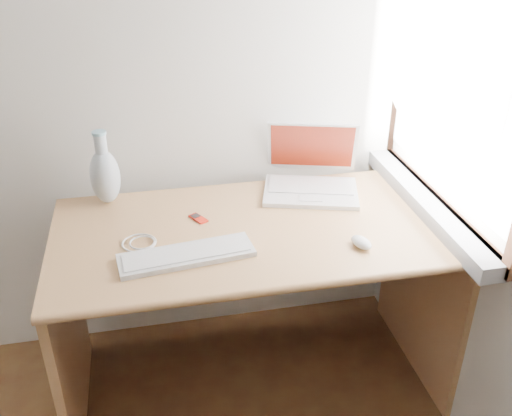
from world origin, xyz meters
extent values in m
cube|color=white|center=(1.75, 1.30, 1.32)|extent=(0.01, 0.90, 1.00)
cube|color=gray|center=(1.69, 1.30, 0.79)|extent=(0.10, 0.96, 0.06)
cube|color=white|center=(1.67, 1.30, 1.35)|extent=(0.02, 0.84, 0.92)
cube|color=tan|center=(1.03, 1.30, 0.75)|extent=(1.45, 0.72, 0.03)
cube|color=tan|center=(0.32, 1.30, 0.37)|extent=(0.03, 0.68, 0.73)
cube|color=tan|center=(1.74, 1.30, 0.37)|extent=(0.03, 0.68, 0.73)
cube|color=tan|center=(1.03, 1.65, 0.49)|extent=(1.39, 0.03, 0.49)
cube|color=white|center=(1.30, 1.51, 0.77)|extent=(0.43, 0.35, 0.02)
cube|color=white|center=(1.30, 1.51, 0.79)|extent=(0.36, 0.23, 0.00)
cube|color=white|center=(1.30, 1.64, 0.90)|extent=(0.38, 0.19, 0.24)
cube|color=maroon|center=(1.30, 1.64, 0.90)|extent=(0.35, 0.17, 0.21)
cube|color=silver|center=(0.77, 1.15, 0.78)|extent=(0.46, 0.19, 0.02)
cube|color=white|center=(0.77, 1.15, 0.79)|extent=(0.42, 0.15, 0.00)
ellipsoid|color=white|center=(1.36, 1.10, 0.78)|extent=(0.08, 0.10, 0.03)
cube|color=red|center=(0.84, 1.39, 0.77)|extent=(0.07, 0.09, 0.01)
cube|color=black|center=(0.84, 1.39, 0.77)|extent=(0.04, 0.04, 0.00)
torus|color=silver|center=(0.62, 1.27, 0.77)|extent=(0.13, 0.13, 0.01)
cube|color=silver|center=(0.78, 1.17, 0.77)|extent=(0.03, 0.07, 0.01)
ellipsoid|color=silver|center=(0.51, 1.60, 0.87)|extent=(0.11, 0.11, 0.22)
cylinder|color=silver|center=(0.51, 1.60, 1.01)|extent=(0.05, 0.05, 0.09)
cylinder|color=#7EB4C9|center=(0.51, 1.60, 1.05)|extent=(0.05, 0.05, 0.01)
camera|label=1|loc=(0.68, -0.43, 1.82)|focal=40.00mm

